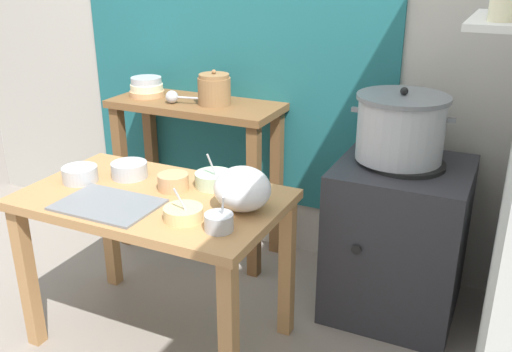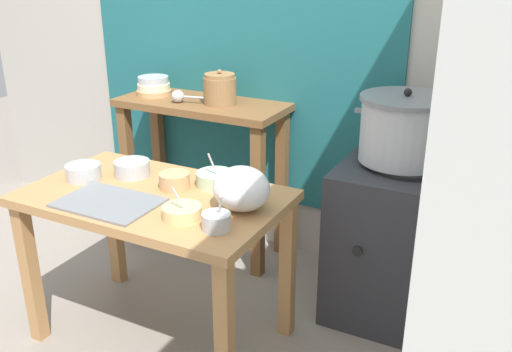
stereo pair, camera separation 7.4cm
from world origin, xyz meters
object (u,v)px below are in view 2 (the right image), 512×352
Objects in this scene: prep_bowl_5 at (216,221)px; prep_table at (156,217)px; back_shelf_table at (203,139)px; prep_bowl_0 at (83,171)px; prep_bowl_3 at (182,212)px; bowl_stack_enamel at (154,86)px; stove_block at (400,241)px; steamer_pot at (404,129)px; serving_tray at (109,202)px; clay_pot at (220,89)px; prep_bowl_4 at (215,178)px; prep_bowl_1 at (174,180)px; prep_bowl_2 at (132,168)px; plastic_bag at (242,189)px; ladle at (180,96)px.

prep_table is at bearing 157.84° from prep_bowl_5.
prep_table is 1.15× the size of back_shelf_table.
prep_bowl_3 is at bearing -12.10° from prep_bowl_0.
bowl_stack_enamel is (-0.60, 0.82, 0.34)m from prep_table.
prep_bowl_0 is (-1.28, -0.71, 0.37)m from stove_block.
steamer_pot is at bearing -5.48° from back_shelf_table.
prep_bowl_0 is (-0.28, 0.16, 0.03)m from serving_tray.
stove_block is at bearing 40.75° from serving_tray.
stove_block is 5.15× the size of prep_bowl_3.
clay_pot is 1.16m from prep_bowl_5.
prep_bowl_5 is at bearing -119.97° from stove_block.
bowl_stack_enamel is at bearing 141.18° from prep_bowl_4.
prep_bowl_4 is (0.56, 0.20, -0.00)m from prep_bowl_0.
clay_pot reaches higher than prep_bowl_1.
stove_block is at bearing 37.57° from prep_table.
prep_bowl_2 is (-0.05, -0.70, -0.22)m from clay_pot.
steamer_pot reaches higher than prep_bowl_3.
clay_pot reaches higher than prep_bowl_0.
prep_bowl_3 is (-0.66, -0.84, 0.36)m from stove_block.
stove_block is 0.55m from steamer_pot.
clay_pot is 0.47× the size of serving_tray.
stove_block is 0.93m from plastic_bag.
prep_bowl_0 is at bearing -149.59° from steamer_pot.
serving_tray is (0.50, -0.99, -0.23)m from bowl_stack_enamel.
serving_tray is at bearing -63.23° from bowl_stack_enamel.
prep_bowl_0 is at bearing -90.55° from ladle.
prep_bowl_0 is 0.60m from prep_bowl_4.
prep_bowl_0 is at bearing -104.54° from clay_pot.
prep_bowl_2 is at bearing 149.39° from prep_bowl_3.
back_shelf_table is at bearing 108.94° from prep_table.
steamer_pot is 2.98× the size of prep_bowl_0.
prep_bowl_4 reaches higher than stove_block.
prep_bowl_0 is 1.03× the size of prep_bowl_3.
prep_bowl_3 is (0.20, -0.23, -0.01)m from prep_bowl_1.
prep_bowl_5 is (1.01, -0.99, -0.20)m from bowl_stack_enamel.
stove_block is 1.12m from prep_bowl_1.
back_shelf_table is 3.59× the size of ladle.
clay_pot is 0.76m from prep_bowl_4.
stove_block is 1.39m from ladle.
bowl_stack_enamel is 0.86× the size of plastic_bag.
prep_table is at bearing -140.37° from steamer_pot.
prep_table is 0.41m from prep_bowl_0.
plastic_bag is 0.25m from prep_bowl_3.
plastic_bag is 0.63m from prep_bowl_2.
clay_pot is 1.14× the size of prep_bowl_4.
back_shelf_table is 6.33× the size of prep_bowl_3.
prep_bowl_5 reaches higher than prep_table.
prep_bowl_3 reaches higher than prep_bowl_2.
steamer_pot is at bearing -1.51° from ladle.
serving_tray is 0.34m from prep_bowl_3.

